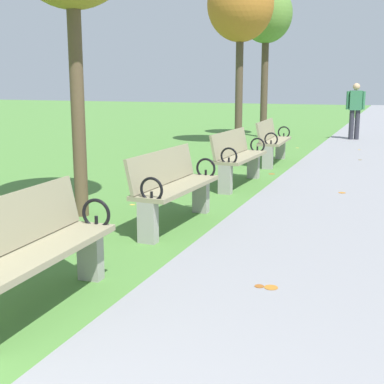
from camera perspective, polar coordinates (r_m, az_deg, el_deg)
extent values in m
cube|color=gray|center=(18.68, 19.20, 5.87)|extent=(2.67, 44.00, 0.02)
cube|color=gray|center=(4.11, -16.01, -6.16)|extent=(0.49, 1.61, 0.05)
cube|color=gray|center=(4.16, -18.33, -2.87)|extent=(0.18, 1.60, 0.40)
cube|color=#99968E|center=(4.77, -10.74, -6.54)|extent=(0.20, 0.13, 0.45)
torus|color=black|center=(4.66, -10.14, -2.29)|extent=(0.27, 0.04, 0.27)
cylinder|color=black|center=(4.68, -10.11, -3.24)|extent=(0.03, 0.03, 0.12)
cube|color=gray|center=(6.34, -1.60, 0.53)|extent=(0.50, 1.62, 0.05)
cube|color=gray|center=(6.38, -3.16, 2.65)|extent=(0.19, 1.60, 0.40)
cube|color=#99968E|center=(5.75, -4.70, -3.23)|extent=(0.20, 0.13, 0.45)
cube|color=#99968E|center=(7.05, 0.94, -0.39)|extent=(0.20, 0.13, 0.45)
torus|color=black|center=(5.62, -4.32, 0.26)|extent=(0.27, 0.04, 0.27)
cylinder|color=black|center=(5.64, -4.31, -0.54)|extent=(0.03, 0.03, 0.12)
torus|color=black|center=(6.98, 1.47, 2.53)|extent=(0.27, 0.04, 0.27)
cylinder|color=black|center=(6.99, 1.47, 1.89)|extent=(0.03, 0.03, 0.12)
cube|color=gray|center=(8.88, 5.19, 3.71)|extent=(0.50, 1.62, 0.05)
cube|color=gray|center=(8.91, 4.05, 5.22)|extent=(0.18, 1.60, 0.40)
cube|color=#99968E|center=(8.22, 3.55, 1.34)|extent=(0.20, 0.13, 0.45)
cube|color=#99968E|center=(9.61, 6.53, 2.79)|extent=(0.20, 0.13, 0.45)
torus|color=black|center=(8.13, 3.94, 3.81)|extent=(0.27, 0.04, 0.27)
cylinder|color=black|center=(8.14, 3.93, 3.26)|extent=(0.03, 0.03, 0.12)
torus|color=black|center=(9.57, 6.96, 4.94)|extent=(0.27, 0.04, 0.27)
cylinder|color=black|center=(9.58, 6.95, 4.47)|extent=(0.03, 0.03, 0.12)
cube|color=gray|center=(11.36, 8.78, 5.37)|extent=(0.50, 1.62, 0.05)
cube|color=gray|center=(11.37, 7.87, 6.54)|extent=(0.19, 1.60, 0.40)
cube|color=#99968E|center=(10.67, 8.04, 3.63)|extent=(0.20, 0.13, 0.45)
cube|color=#99968E|center=(12.11, 9.37, 4.55)|extent=(0.20, 0.13, 0.45)
torus|color=black|center=(10.59, 8.39, 5.55)|extent=(0.27, 0.04, 0.27)
cylinder|color=black|center=(10.60, 8.38, 5.13)|extent=(0.03, 0.03, 0.12)
torus|color=black|center=(12.08, 9.73, 6.26)|extent=(0.27, 0.04, 0.27)
cylinder|color=black|center=(12.09, 9.71, 5.88)|extent=(0.03, 0.03, 0.12)
cylinder|color=brown|center=(6.89, -12.05, 9.22)|extent=(0.17, 0.17, 2.87)
cylinder|color=#4C3D2D|center=(14.43, 5.01, 10.91)|extent=(0.20, 0.20, 3.02)
ellipsoid|color=#B26B28|center=(14.56, 5.17, 19.24)|extent=(1.71, 1.71, 1.88)
cylinder|color=#4C3D2D|center=(16.71, 7.68, 11.10)|extent=(0.21, 0.21, 3.11)
ellipsoid|color=#5B8438|center=(16.82, 7.88, 18.24)|extent=(1.54, 1.54, 1.70)
cylinder|color=#2D2D38|center=(16.49, 16.56, 6.86)|extent=(0.14, 0.14, 0.85)
cylinder|color=#2D2D38|center=(16.51, 17.11, 6.83)|extent=(0.14, 0.14, 0.85)
cube|color=#33724C|center=(16.46, 16.98, 9.29)|extent=(0.37, 0.28, 0.56)
sphere|color=tan|center=(16.45, 17.06, 10.64)|extent=(0.20, 0.20, 0.20)
cylinder|color=#33724C|center=(16.44, 16.21, 9.33)|extent=(0.09, 0.09, 0.52)
cylinder|color=#33724C|center=(16.48, 17.75, 9.24)|extent=(0.09, 0.09, 0.52)
cylinder|color=brown|center=(12.23, 17.40, 3.28)|extent=(0.10, 0.10, 0.00)
cylinder|color=#AD6B23|center=(8.54, 15.64, -0.07)|extent=(0.14, 0.14, 0.00)
cylinder|color=#93511E|center=(10.13, 8.46, 1.92)|extent=(0.17, 0.17, 0.00)
cylinder|color=#AD6B23|center=(4.57, 8.39, -9.99)|extent=(0.16, 0.16, 0.00)
cylinder|color=gold|center=(14.22, 11.12, 4.63)|extent=(0.12, 0.12, 0.00)
cylinder|color=#BC842D|center=(5.70, -14.51, -6.03)|extent=(0.13, 0.13, 0.00)
cylinder|color=#AD6B23|center=(13.95, 2.81, 4.70)|extent=(0.11, 0.11, 0.00)
cylinder|color=#93511E|center=(4.59, 7.16, -9.88)|extent=(0.10, 0.10, 0.00)
cylinder|color=#BC842D|center=(7.25, -16.90, -2.36)|extent=(0.12, 0.12, 0.00)
cylinder|color=gold|center=(7.58, -6.35, -1.33)|extent=(0.10, 0.10, 0.00)
cylinder|color=#93511E|center=(11.22, 6.16, 2.93)|extent=(0.13, 0.13, 0.00)
cylinder|color=brown|center=(8.99, 0.28, 0.81)|extent=(0.08, 0.08, 0.00)
cylinder|color=gold|center=(14.04, 17.33, 4.31)|extent=(0.10, 0.10, 0.00)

